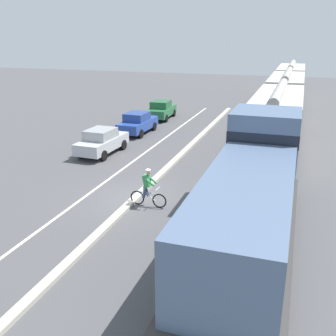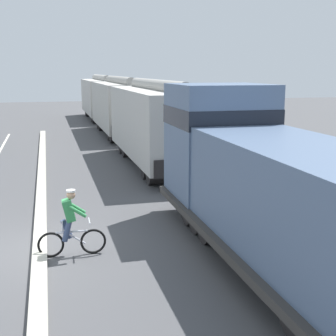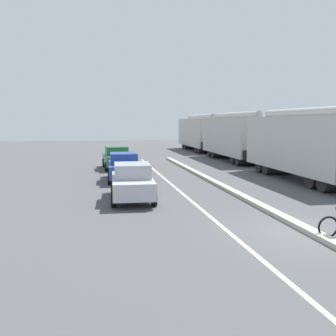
{
  "view_description": "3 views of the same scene",
  "coord_description": "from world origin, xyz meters",
  "px_view_note": "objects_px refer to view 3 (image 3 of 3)",
  "views": [
    {
      "loc": [
        6.69,
        -15.42,
        7.21
      ],
      "look_at": [
        1.15,
        1.1,
        1.27
      ],
      "focal_mm": 42.0,
      "sensor_mm": 36.0,
      "label": 1
    },
    {
      "loc": [
        0.35,
        -12.01,
        4.61
      ],
      "look_at": [
        3.67,
        0.79,
        1.83
      ],
      "focal_mm": 50.0,
      "sensor_mm": 36.0,
      "label": 2
    },
    {
      "loc": [
        -6.39,
        -10.83,
        3.43
      ],
      "look_at": [
        -3.05,
        7.4,
        1.21
      ],
      "focal_mm": 42.0,
      "sensor_mm": 36.0,
      "label": 3
    }
  ],
  "objects_px": {
    "hopper_car_trailing": "(200,133)",
    "parked_car_blue": "(124,167)",
    "parked_car_green": "(116,158)",
    "hopper_car_middle": "(235,137)",
    "parked_car_silver": "(132,182)",
    "hopper_car_lead": "(305,145)"
  },
  "relations": [
    {
      "from": "hopper_car_middle",
      "to": "parked_car_silver",
      "type": "bearing_deg",
      "value": -123.57
    },
    {
      "from": "hopper_car_middle",
      "to": "parked_car_blue",
      "type": "height_order",
      "value": "hopper_car_middle"
    },
    {
      "from": "hopper_car_middle",
      "to": "parked_car_green",
      "type": "bearing_deg",
      "value": -158.81
    },
    {
      "from": "hopper_car_trailing",
      "to": "parked_car_green",
      "type": "distance_m",
      "value": 18.83
    },
    {
      "from": "hopper_car_lead",
      "to": "parked_car_green",
      "type": "xyz_separation_m",
      "value": [
        -10.42,
        7.56,
        -1.26
      ]
    },
    {
      "from": "hopper_car_lead",
      "to": "parked_car_silver",
      "type": "distance_m",
      "value": 11.14
    },
    {
      "from": "hopper_car_lead",
      "to": "parked_car_green",
      "type": "bearing_deg",
      "value": 144.02
    },
    {
      "from": "hopper_car_lead",
      "to": "hopper_car_middle",
      "type": "height_order",
      "value": "same"
    },
    {
      "from": "parked_car_green",
      "to": "parked_car_blue",
      "type": "bearing_deg",
      "value": -88.82
    },
    {
      "from": "hopper_car_trailing",
      "to": "parked_car_silver",
      "type": "xyz_separation_m",
      "value": [
        -10.33,
        -27.16,
        -1.26
      ]
    },
    {
      "from": "parked_car_blue",
      "to": "parked_car_silver",
      "type": "bearing_deg",
      "value": -90.32
    },
    {
      "from": "parked_car_silver",
      "to": "parked_car_green",
      "type": "bearing_deg",
      "value": 90.43
    },
    {
      "from": "hopper_car_middle",
      "to": "hopper_car_trailing",
      "type": "bearing_deg",
      "value": 90.0
    },
    {
      "from": "hopper_car_trailing",
      "to": "parked_car_blue",
      "type": "height_order",
      "value": "hopper_car_trailing"
    },
    {
      "from": "parked_car_silver",
      "to": "parked_car_blue",
      "type": "bearing_deg",
      "value": 89.68
    },
    {
      "from": "parked_car_blue",
      "to": "parked_car_green",
      "type": "relative_size",
      "value": 0.99
    },
    {
      "from": "hopper_car_lead",
      "to": "hopper_car_trailing",
      "type": "xyz_separation_m",
      "value": [
        0.0,
        23.2,
        0.0
      ]
    },
    {
      "from": "hopper_car_middle",
      "to": "parked_car_silver",
      "type": "xyz_separation_m",
      "value": [
        -10.33,
        -15.56,
        -1.26
      ]
    },
    {
      "from": "hopper_car_lead",
      "to": "parked_car_silver",
      "type": "relative_size",
      "value": 2.49
    },
    {
      "from": "hopper_car_lead",
      "to": "parked_car_blue",
      "type": "relative_size",
      "value": 2.5
    },
    {
      "from": "parked_car_silver",
      "to": "hopper_car_middle",
      "type": "bearing_deg",
      "value": 56.43
    },
    {
      "from": "hopper_car_lead",
      "to": "hopper_car_trailing",
      "type": "bearing_deg",
      "value": 90.0
    }
  ]
}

